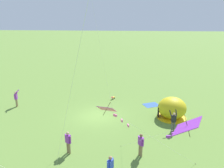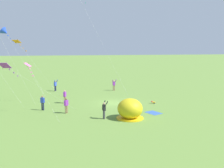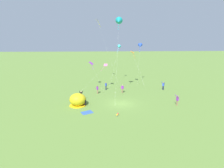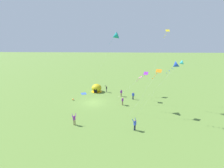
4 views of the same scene
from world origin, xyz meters
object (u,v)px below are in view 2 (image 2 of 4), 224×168
(person_near_tent, at_px, (43,102))
(person_arms_raised, at_px, (104,109))
(person_center_field, at_px, (114,85))
(person_watching_sky, at_px, (66,105))
(kite_pink, at_px, (29,67))
(popup_tent, at_px, (130,109))
(person_with_toddler, at_px, (65,96))
(kite_orange, at_px, (18,43))
(kite_purple, at_px, (7,67))
(toddler_crawling, at_px, (153,102))
(kite_blue, at_px, (5,32))
(person_flying_kite, at_px, (55,85))

(person_near_tent, xyz_separation_m, person_arms_raised, (-4.71, -6.58, 0.03))
(person_arms_raised, bearing_deg, person_near_tent, 54.36)
(person_near_tent, relative_size, person_center_field, 0.91)
(person_near_tent, bearing_deg, person_watching_sky, -124.08)
(person_watching_sky, height_order, kite_pink, kite_pink)
(popup_tent, height_order, person_with_toddler, popup_tent)
(person_center_field, bearing_deg, kite_orange, 110.22)
(person_near_tent, distance_m, person_watching_sky, 3.29)
(person_arms_raised, bearing_deg, kite_purple, 80.88)
(popup_tent, distance_m, person_arms_raised, 2.67)
(person_arms_raised, xyz_separation_m, person_with_toddler, (8.02, 4.07, -0.03))
(popup_tent, distance_m, person_with_toddler, 10.69)
(toddler_crawling, xyz_separation_m, person_near_tent, (-1.18, 13.77, 0.79))
(popup_tent, height_order, kite_pink, kite_pink)
(person_arms_raised, xyz_separation_m, kite_pink, (4.48, 7.88, 4.06))
(person_center_field, relative_size, kite_orange, 0.23)
(person_arms_raised, relative_size, kite_blue, 0.19)
(kite_pink, bearing_deg, kite_purple, 149.99)
(person_arms_raised, distance_m, kite_purple, 10.63)
(person_flying_kite, height_order, person_watching_sky, person_flying_kite)
(person_near_tent, relative_size, kite_pink, 0.29)
(toddler_crawling, xyz_separation_m, person_center_field, (10.32, 3.38, 0.82))
(person_flying_kite, xyz_separation_m, kite_orange, (-6.16, 4.33, 6.73))
(person_arms_raised, bearing_deg, kite_orange, 42.18)
(toddler_crawling, distance_m, person_flying_kite, 17.24)
(person_flying_kite, height_order, kite_purple, kite_purple)
(person_flying_kite, relative_size, kite_pink, 0.32)
(person_flying_kite, bearing_deg, person_watching_sky, -172.55)
(kite_purple, xyz_separation_m, kite_orange, (9.57, 0.49, 2.38))
(toddler_crawling, height_order, kite_purple, kite_purple)
(person_center_field, distance_m, person_watching_sky, 15.39)
(person_flying_kite, xyz_separation_m, kite_blue, (-4.03, 6.43, 8.31))
(person_arms_raised, bearing_deg, person_flying_kite, 18.37)
(person_center_field, bearing_deg, person_arms_raised, 166.76)
(popup_tent, relative_size, kite_purple, 0.37)
(person_flying_kite, xyz_separation_m, kite_purple, (-15.73, 3.84, 4.35))
(kite_purple, bearing_deg, toddler_crawling, -75.44)
(person_with_toddler, distance_m, kite_purple, 9.57)
(person_flying_kite, distance_m, person_with_toddler, 9.39)
(popup_tent, xyz_separation_m, kite_pink, (4.77, 10.54, 4.07))
(person_watching_sky, xyz_separation_m, person_with_toddler, (5.15, 0.22, 0.00))
(popup_tent, xyz_separation_m, person_flying_kite, (17.55, 8.39, 0.00))
(person_arms_raised, xyz_separation_m, person_watching_sky, (2.87, 3.85, -0.03))
(kite_orange, bearing_deg, popup_tent, -131.86)
(person_near_tent, relative_size, kite_blue, 0.17)
(person_center_field, xyz_separation_m, person_arms_raised, (-16.22, 3.82, 0.00))
(person_watching_sky, height_order, kite_purple, kite_purple)
(kite_pink, bearing_deg, person_watching_sky, -111.74)
(person_with_toddler, bearing_deg, popup_tent, -140.98)
(kite_purple, xyz_separation_m, kite_blue, (11.70, 2.58, 3.96))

